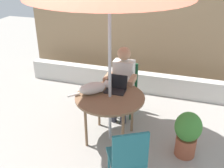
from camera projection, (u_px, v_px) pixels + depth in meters
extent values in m
plane|color=gray|center=(110.00, 138.00, 4.11)|extent=(14.00, 14.00, 0.00)
cube|color=#937756|center=(142.00, 40.00, 5.64)|extent=(5.10, 0.08, 1.81)
cube|color=beige|center=(135.00, 81.00, 5.44)|extent=(4.59, 0.20, 0.41)
cylinder|color=brown|center=(110.00, 97.00, 3.79)|extent=(1.00, 1.00, 0.03)
cylinder|color=brown|center=(132.00, 112.00, 4.12)|extent=(0.04, 0.04, 0.70)
cylinder|color=brown|center=(99.00, 107.00, 4.26)|extent=(0.04, 0.04, 0.70)
cylinder|color=brown|center=(86.00, 126.00, 3.79)|extent=(0.04, 0.04, 0.70)
cylinder|color=brown|center=(123.00, 133.00, 3.65)|extent=(0.04, 0.04, 0.70)
cylinder|color=#B7B7BC|center=(110.00, 71.00, 3.61)|extent=(0.04, 0.04, 2.24)
cube|color=#194C2D|center=(123.00, 91.00, 4.56)|extent=(0.40, 0.40, 0.04)
cube|color=#194C2D|center=(126.00, 74.00, 4.61)|extent=(0.40, 0.04, 0.44)
cylinder|color=#194C2D|center=(135.00, 99.00, 4.76)|extent=(0.03, 0.03, 0.42)
cylinder|color=#194C2D|center=(117.00, 97.00, 4.85)|extent=(0.03, 0.03, 0.42)
cylinder|color=#194C2D|center=(111.00, 106.00, 4.56)|extent=(0.03, 0.03, 0.42)
cylinder|color=#194C2D|center=(130.00, 109.00, 4.47)|extent=(0.03, 0.03, 0.42)
cube|color=#1E606B|center=(126.00, 157.00, 3.10)|extent=(0.54, 0.54, 0.04)
cube|color=#1E606B|center=(130.00, 151.00, 2.83)|extent=(0.37, 0.23, 0.44)
cylinder|color=#1E606B|center=(135.00, 160.00, 3.38)|extent=(0.03, 0.03, 0.42)
cylinder|color=#1E606B|center=(109.00, 164.00, 3.31)|extent=(0.03, 0.03, 0.42)
cube|color=white|center=(124.00, 76.00, 4.44)|extent=(0.34, 0.20, 0.54)
sphere|color=tan|center=(124.00, 53.00, 4.25)|extent=(0.22, 0.22, 0.22)
cube|color=#383842|center=(116.00, 91.00, 4.43)|extent=(0.12, 0.30, 0.12)
cylinder|color=#383842|center=(114.00, 110.00, 4.42)|extent=(0.10, 0.10, 0.45)
cube|color=#383842|center=(126.00, 92.00, 4.38)|extent=(0.12, 0.30, 0.12)
cylinder|color=#383842|center=(123.00, 111.00, 4.38)|extent=(0.10, 0.10, 0.45)
cube|color=tan|center=(108.00, 77.00, 4.28)|extent=(0.08, 0.32, 0.08)
cube|color=tan|center=(132.00, 80.00, 4.17)|extent=(0.08, 0.32, 0.08)
cube|color=black|center=(115.00, 91.00, 3.92)|extent=(0.30, 0.22, 0.02)
cube|color=black|center=(117.00, 81.00, 3.96)|extent=(0.30, 0.06, 0.20)
cube|color=black|center=(117.00, 81.00, 3.97)|extent=(0.30, 0.06, 0.20)
ellipsoid|color=silver|center=(92.00, 88.00, 3.83)|extent=(0.42, 0.41, 0.17)
sphere|color=silver|center=(107.00, 84.00, 3.91)|extent=(0.11, 0.11, 0.11)
ellipsoid|color=white|center=(100.00, 89.00, 3.89)|extent=(0.17, 0.17, 0.09)
cylinder|color=silver|center=(73.00, 95.00, 3.77)|extent=(0.16, 0.15, 0.04)
cone|color=silver|center=(108.00, 82.00, 3.86)|extent=(0.04, 0.04, 0.03)
cone|color=silver|center=(106.00, 80.00, 3.91)|extent=(0.04, 0.04, 0.03)
cylinder|color=#9E5138|center=(185.00, 146.00, 3.71)|extent=(0.28, 0.28, 0.29)
ellipsoid|color=#3D7F33|center=(188.00, 127.00, 3.57)|extent=(0.36, 0.36, 0.42)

